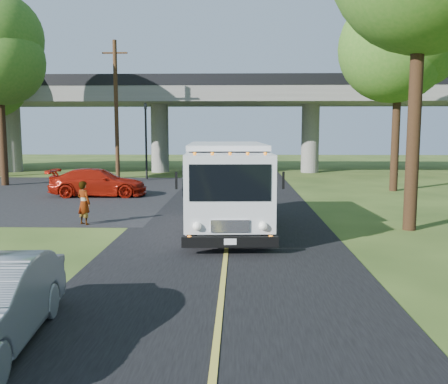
{
  "coord_description": "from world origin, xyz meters",
  "views": [
    {
      "loc": [
        0.35,
        -7.99,
        3.42
      ],
      "look_at": [
        -0.08,
        6.48,
        1.6
      ],
      "focal_mm": 40.0,
      "sensor_mm": 36.0,
      "label": 1
    }
  ],
  "objects_px": {
    "utility_pole": "(116,111)",
    "tree_right_far": "(404,38)",
    "pedestrian": "(84,203)",
    "red_sedan": "(98,182)",
    "step_van": "(227,184)",
    "traffic_signal": "(146,133)",
    "tree_left_lot": "(0,53)"
  },
  "relations": [
    {
      "from": "utility_pole",
      "to": "tree_right_far",
      "type": "distance_m",
      "value": 17.61
    },
    {
      "from": "tree_right_far",
      "to": "pedestrian",
      "type": "bearing_deg",
      "value": -144.49
    },
    {
      "from": "utility_pole",
      "to": "tree_right_far",
      "type": "bearing_deg",
      "value": -14.0
    },
    {
      "from": "red_sedan",
      "to": "pedestrian",
      "type": "relative_size",
      "value": 3.09
    },
    {
      "from": "step_van",
      "to": "red_sedan",
      "type": "bearing_deg",
      "value": 125.55
    },
    {
      "from": "traffic_signal",
      "to": "step_van",
      "type": "distance_m",
      "value": 18.42
    },
    {
      "from": "traffic_signal",
      "to": "step_van",
      "type": "relative_size",
      "value": 0.73
    },
    {
      "from": "utility_pole",
      "to": "red_sedan",
      "type": "height_order",
      "value": "utility_pole"
    },
    {
      "from": "tree_right_far",
      "to": "step_van",
      "type": "height_order",
      "value": "tree_right_far"
    },
    {
      "from": "utility_pole",
      "to": "step_van",
      "type": "distance_m",
      "value": 17.33
    },
    {
      "from": "tree_right_far",
      "to": "step_van",
      "type": "xyz_separation_m",
      "value": [
        -9.26,
        -11.2,
        -6.7
      ]
    },
    {
      "from": "tree_left_lot",
      "to": "red_sedan",
      "type": "relative_size",
      "value": 2.14
    },
    {
      "from": "traffic_signal",
      "to": "tree_left_lot",
      "type": "height_order",
      "value": "tree_left_lot"
    },
    {
      "from": "tree_right_far",
      "to": "pedestrian",
      "type": "distance_m",
      "value": 19.24
    },
    {
      "from": "traffic_signal",
      "to": "red_sedan",
      "type": "relative_size",
      "value": 1.06
    },
    {
      "from": "red_sedan",
      "to": "traffic_signal",
      "type": "bearing_deg",
      "value": -8.19
    },
    {
      "from": "red_sedan",
      "to": "pedestrian",
      "type": "distance_m",
      "value": 7.88
    },
    {
      "from": "tree_right_far",
      "to": "utility_pole",
      "type": "bearing_deg",
      "value": 166.0
    },
    {
      "from": "tree_right_far",
      "to": "red_sedan",
      "type": "xyz_separation_m",
      "value": [
        -16.08,
        -2.59,
        -7.59
      ]
    },
    {
      "from": "red_sedan",
      "to": "utility_pole",
      "type": "bearing_deg",
      "value": 2.81
    },
    {
      "from": "utility_pole",
      "to": "step_van",
      "type": "xyz_separation_m",
      "value": [
        7.45,
        -15.36,
        -3.0
      ]
    },
    {
      "from": "utility_pole",
      "to": "tree_left_lot",
      "type": "bearing_deg",
      "value": -161.03
    },
    {
      "from": "tree_right_far",
      "to": "traffic_signal",
      "type": "bearing_deg",
      "value": 157.93
    },
    {
      "from": "traffic_signal",
      "to": "red_sedan",
      "type": "height_order",
      "value": "traffic_signal"
    },
    {
      "from": "tree_right_far",
      "to": "tree_left_lot",
      "type": "bearing_deg",
      "value": 175.03
    },
    {
      "from": "utility_pole",
      "to": "pedestrian",
      "type": "xyz_separation_m",
      "value": [
        2.28,
        -14.45,
        -3.8
      ]
    },
    {
      "from": "step_van",
      "to": "tree_right_far",
      "type": "bearing_deg",
      "value": 47.57
    },
    {
      "from": "tree_left_lot",
      "to": "step_van",
      "type": "relative_size",
      "value": 1.47
    },
    {
      "from": "tree_left_lot",
      "to": "red_sedan",
      "type": "xyz_separation_m",
      "value": [
        6.92,
        -4.59,
        -7.19
      ]
    },
    {
      "from": "tree_left_lot",
      "to": "pedestrian",
      "type": "distance_m",
      "value": 16.59
    },
    {
      "from": "tree_right_far",
      "to": "pedestrian",
      "type": "height_order",
      "value": "tree_right_far"
    },
    {
      "from": "tree_right_far",
      "to": "red_sedan",
      "type": "distance_m",
      "value": 17.97
    }
  ]
}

